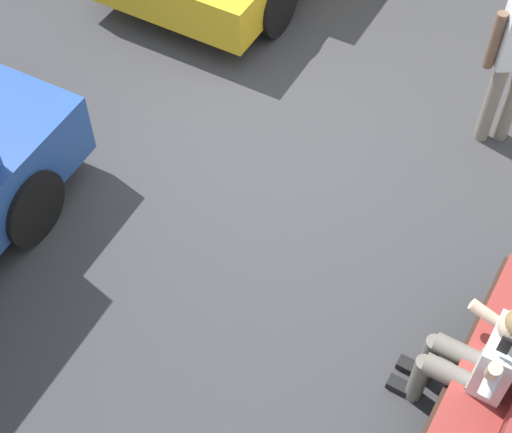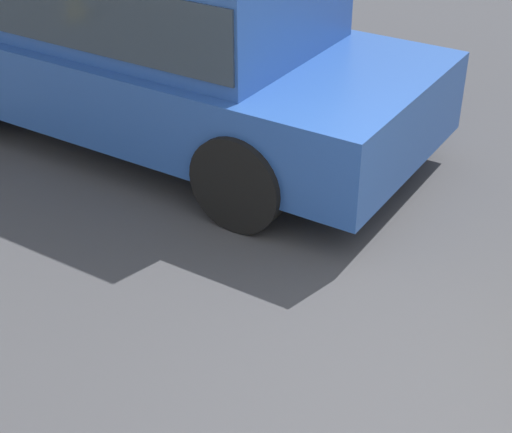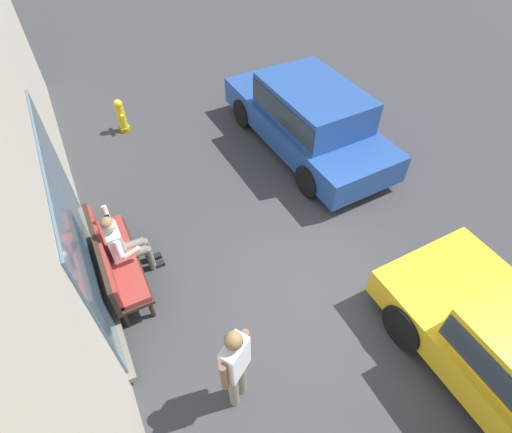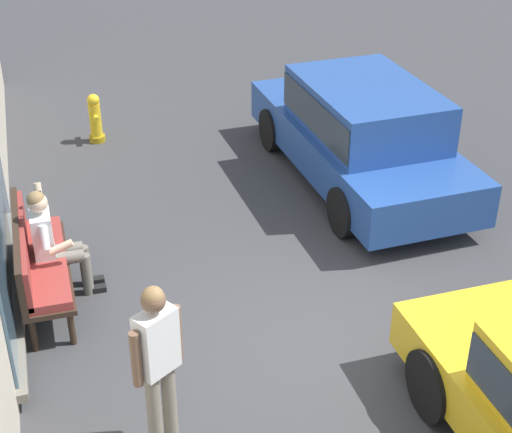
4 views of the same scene
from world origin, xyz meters
The scene contains 1 object.
parked_car_mid centered at (3.40, -1.76, 0.83)m, with size 4.54×2.00×1.53m.
Camera 2 is at (-0.52, 2.60, 2.78)m, focal length 55.00 mm.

